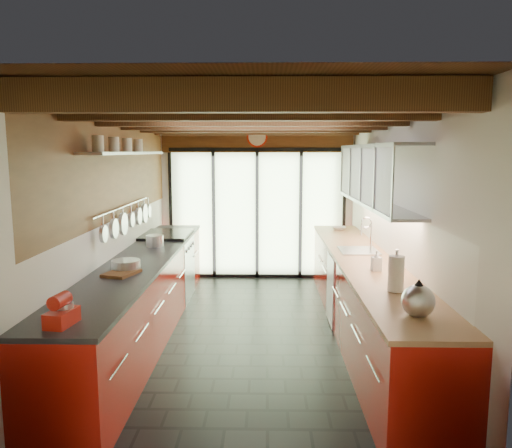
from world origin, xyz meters
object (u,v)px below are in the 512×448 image
Objects in this scene: stand_mixer at (62,312)px; soap_bottle at (376,261)px; bowl at (339,228)px; kettle at (418,299)px; paper_towel at (396,274)px.

stand_mixer is 1.31× the size of soap_bottle.
soap_bottle is 2.65m from bowl.
kettle is 0.64m from paper_towel.
paper_towel reaches higher than bowl.
bowl is at bearing 90.00° from paper_towel.
stand_mixer is at bearing -147.06° from soap_bottle.
kettle reaches higher than stand_mixer.
kettle is 1.63× the size of soap_bottle.
stand_mixer is at bearing -174.37° from kettle.
soap_bottle is (2.54, 1.65, 0.01)m from stand_mixer.
kettle is at bearing -90.00° from soap_bottle.
kettle is 1.40m from soap_bottle.
stand_mixer is 3.03m from soap_bottle.
soap_bottle is at bearing -90.00° from bowl.
stand_mixer reaches higher than bowl.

